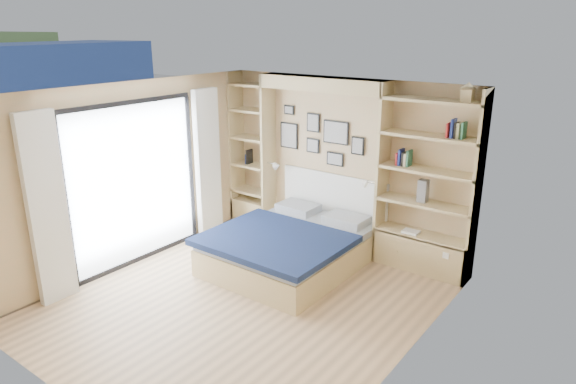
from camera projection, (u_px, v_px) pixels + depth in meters
The scene contains 9 objects.
ground at pixel (246, 301), 6.22m from camera, with size 4.50×4.50×0.00m, color tan.
room_shell at pixel (294, 182), 7.26m from camera, with size 4.50×4.50×4.50m.
bed at pixel (291, 246), 7.09m from camera, with size 1.81×2.21×1.07m.
photo_gallery at pixel (318, 136), 7.67m from camera, with size 1.48×0.02×0.82m.
reading_lamps at pixel (318, 174), 7.57m from camera, with size 1.92×0.12×0.15m.
shelf_decor at pixel (419, 146), 6.59m from camera, with size 3.58×0.23×2.03m.
deck at pixel (77, 233), 8.26m from camera, with size 3.20×4.00×0.05m, color brown.
deck_chair at pixel (152, 208), 8.38m from camera, with size 0.62×0.81×0.72m.
shipping_container at pixel (47, 91), 15.07m from camera, with size 2.61×6.52×2.72m, color navy.
Camera 1 is at (3.69, -4.11, 3.17)m, focal length 32.00 mm.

